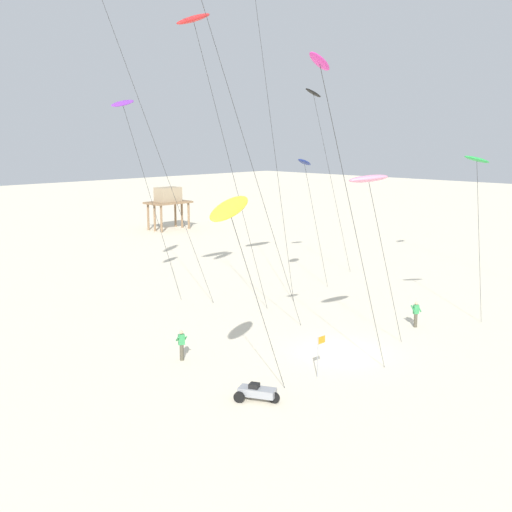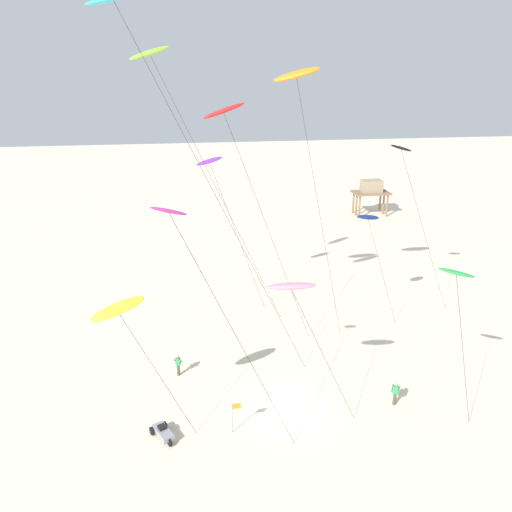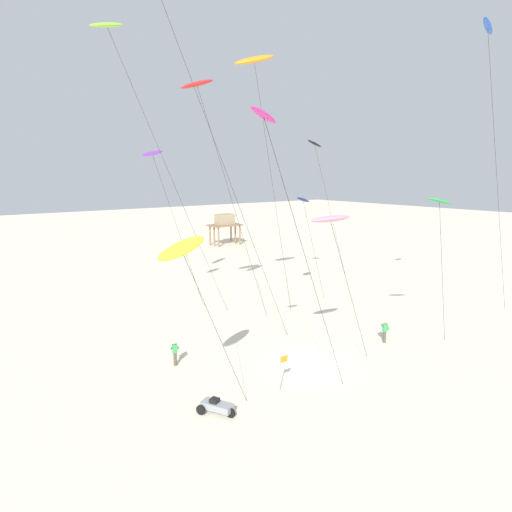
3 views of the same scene
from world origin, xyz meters
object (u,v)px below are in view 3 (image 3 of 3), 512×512
at_px(marker_flag, 282,366).
at_px(kite_navy, 303,200).
at_px(beach_buggy, 216,406).
at_px(kite_blue, 488,34).
at_px(kite_purple, 153,156).
at_px(kite_black, 315,147).
at_px(kite_flyer_middle, 385,331).
at_px(kite_red, 198,86).
at_px(kite_yellow, 182,249).
at_px(kite_lime, 109,29).
at_px(kite_pink, 331,219).
at_px(kite_flyer_nearest, 175,353).
at_px(stilt_house, 225,222).
at_px(kite_green, 440,203).
at_px(kite_magenta, 266,124).
at_px(kite_orange, 255,61).

bearing_deg(marker_flag, kite_navy, 43.35).
bearing_deg(beach_buggy, kite_blue, -4.02).
bearing_deg(kite_blue, kite_purple, 133.95).
xyz_separation_m(kite_black, kite_flyer_middle, (-4.55, -12.38, -14.01)).
relative_size(kite_flyer_middle, marker_flag, 0.80).
relative_size(kite_red, kite_flyer_middle, 11.47).
height_order(kite_navy, kite_purple, kite_purple).
xyz_separation_m(kite_yellow, kite_lime, (2.22, 13.88, 13.02)).
bearing_deg(kite_lime, kite_pink, -62.57).
bearing_deg(kite_navy, kite_flyer_middle, -97.51).
relative_size(kite_pink, kite_flyer_nearest, 6.05).
relative_size(stilt_house, beach_buggy, 2.61).
xyz_separation_m(kite_flyer_middle, beach_buggy, (-15.28, -0.90, -0.46)).
relative_size(kite_lime, kite_green, 2.10).
bearing_deg(kite_navy, beach_buggy, -145.49).
xyz_separation_m(kite_purple, kite_magenta, (-3.10, -18.81, 0.73)).
height_order(kite_orange, beach_buggy, kite_orange).
bearing_deg(kite_green, kite_magenta, -177.95).
relative_size(kite_lime, marker_flag, 10.92).
bearing_deg(kite_black, kite_yellow, -147.96).
bearing_deg(kite_flyer_middle, kite_purple, 124.80).
bearing_deg(kite_red, kite_orange, 1.60).
height_order(kite_flyer_nearest, marker_flag, marker_flag).
xyz_separation_m(kite_purple, beach_buggy, (-4.48, -16.43, -13.38)).
bearing_deg(kite_navy, stilt_house, 67.87).
xyz_separation_m(kite_flyer_nearest, marker_flag, (3.35, -6.82, 0.60)).
bearing_deg(kite_lime, kite_blue, -35.17).
relative_size(kite_lime, kite_flyer_nearest, 13.73).
bearing_deg(kite_black, kite_flyer_middle, -110.17).
bearing_deg(marker_flag, kite_flyer_nearest, 116.19).
distance_m(kite_blue, marker_flag, 26.91).
bearing_deg(stilt_house, kite_magenta, -121.20).
bearing_deg(kite_black, kite_green, -101.57).
bearing_deg(kite_flyer_nearest, stilt_house, 52.99).
bearing_deg(kite_flyer_nearest, kite_orange, 20.96).
xyz_separation_m(beach_buggy, marker_flag, (4.38, -0.15, 1.06)).
bearing_deg(stilt_house, kite_yellow, -125.10).
height_order(kite_red, marker_flag, kite_red).
bearing_deg(kite_orange, kite_purple, 132.36).
height_order(kite_red, stilt_house, kite_red).
distance_m(kite_purple, kite_flyer_middle, 22.91).
relative_size(kite_purple, marker_flag, 6.86).
bearing_deg(kite_blue, kite_magenta, -177.63).
xyz_separation_m(kite_blue, kite_green, (-5.07, -0.30, -11.50)).
bearing_deg(kite_flyer_middle, kite_orange, 118.76).
bearing_deg(kite_orange, kite_yellow, -138.98).
bearing_deg(kite_black, kite_orange, -162.20).
relative_size(stilt_house, marker_flag, 2.61).
bearing_deg(kite_flyer_nearest, marker_flag, -63.81).
bearing_deg(beach_buggy, marker_flag, -1.93).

